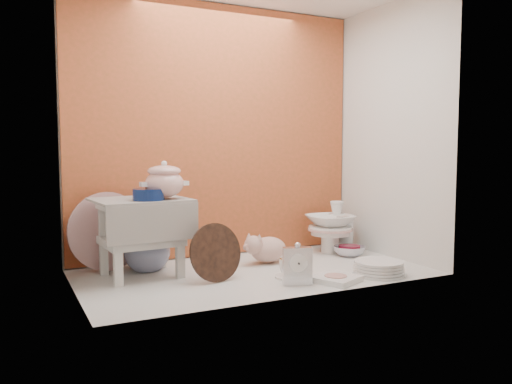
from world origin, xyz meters
TOP-DOWN VIEW (x-y plane):
  - ground at (0.00, 0.00)m, footprint 1.80×1.80m
  - niche_shell at (0.00, 0.18)m, footprint 1.86×1.03m
  - step_stool at (-0.55, 0.17)m, footprint 0.48×0.42m
  - soup_tureen at (-0.45, 0.11)m, footprint 0.27×0.27m
  - cobalt_bowl at (-0.53, 0.09)m, footprint 0.20×0.20m
  - floral_platter at (-0.68, 0.38)m, footprint 0.42×0.12m
  - blue_white_vase at (-0.49, 0.29)m, footprint 0.28×0.28m
  - lacquer_tray at (-0.25, -0.09)m, footprint 0.30×0.13m
  - mantel_clock at (0.07, -0.32)m, footprint 0.15×0.09m
  - plush_pig at (0.16, 0.15)m, footprint 0.31×0.25m
  - teacup_saucer at (0.11, -0.19)m, footprint 0.18×0.18m
  - gold_rim_teacup at (0.11, -0.19)m, footprint 0.13×0.13m
  - lattice_dish at (0.27, -0.36)m, footprint 0.26×0.26m
  - dinner_plate_stack at (0.54, -0.34)m, footprint 0.29×0.29m
  - crystal_bowl at (0.69, 0.11)m, footprint 0.23×0.23m
  - clear_glass_vase at (0.79, 0.29)m, footprint 0.11×0.11m
  - porcelain_tower at (0.65, 0.25)m, footprint 0.33×0.33m

SIDE VIEW (x-z plane):
  - ground at x=0.00m, z-range 0.00..0.00m
  - teacup_saucer at x=0.11m, z-range 0.00..0.01m
  - lattice_dish at x=0.27m, z-range 0.00..0.03m
  - crystal_bowl at x=0.69m, z-range 0.00..0.06m
  - dinner_plate_stack at x=0.54m, z-range 0.00..0.07m
  - gold_rim_teacup at x=0.11m, z-range 0.01..0.11m
  - plush_pig at x=0.16m, z-range 0.00..0.16m
  - mantel_clock at x=0.07m, z-range 0.00..0.20m
  - clear_glass_vase at x=0.79m, z-range 0.00..0.21m
  - blue_white_vase at x=-0.49m, z-range 0.00..0.25m
  - lacquer_tray at x=-0.25m, z-range 0.00..0.28m
  - porcelain_tower at x=0.65m, z-range 0.00..0.32m
  - step_stool at x=-0.55m, z-range 0.00..0.40m
  - floral_platter at x=-0.68m, z-range 0.00..0.42m
  - cobalt_bowl at x=-0.53m, z-range 0.40..0.45m
  - soup_tureen at x=-0.45m, z-range 0.40..0.59m
  - niche_shell at x=0.00m, z-range 0.17..1.70m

